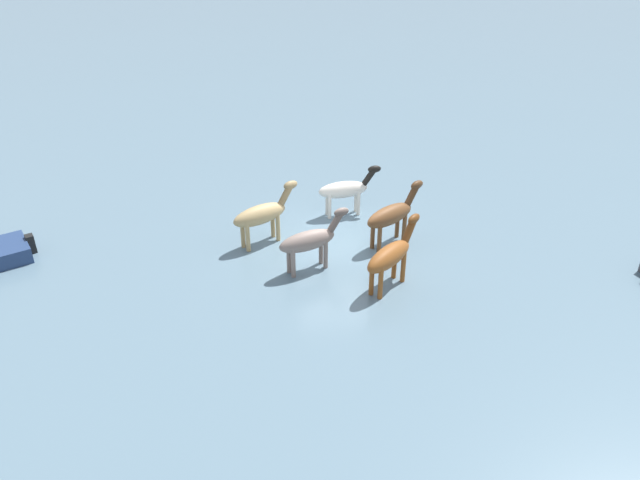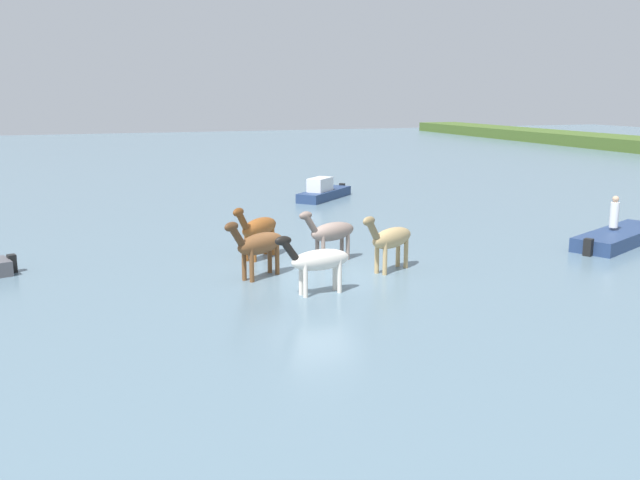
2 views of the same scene
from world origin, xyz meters
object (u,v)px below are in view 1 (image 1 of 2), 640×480
(horse_gray_outer, at_px, (392,215))
(horse_lead, at_px, (390,255))
(horse_dun_straggler, at_px, (262,214))
(horse_chestnut_trailing, at_px, (310,240))
(horse_pinto_flank, at_px, (345,190))

(horse_gray_outer, height_order, horse_lead, horse_lead)
(horse_dun_straggler, bearing_deg, horse_lead, -70.66)
(horse_chestnut_trailing, xyz_separation_m, horse_pinto_flank, (3.46, -1.70, -0.03))
(horse_pinto_flank, bearing_deg, horse_chestnut_trailing, -122.82)
(horse_pinto_flank, bearing_deg, horse_lead, -91.14)
(horse_pinto_flank, bearing_deg, horse_dun_straggler, -158.07)
(horse_lead, bearing_deg, horse_chestnut_trailing, 107.72)
(horse_chestnut_trailing, height_order, horse_lead, horse_lead)
(horse_gray_outer, height_order, horse_pinto_flank, horse_gray_outer)
(horse_dun_straggler, bearing_deg, horse_chestnut_trailing, -83.31)
(horse_chestnut_trailing, bearing_deg, horse_dun_straggler, 104.92)
(horse_pinto_flank, distance_m, horse_dun_straggler, 3.42)
(horse_chestnut_trailing, relative_size, horse_gray_outer, 1.02)
(horse_gray_outer, bearing_deg, horse_lead, -136.79)
(horse_chestnut_trailing, bearing_deg, horse_pinto_flank, 43.04)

